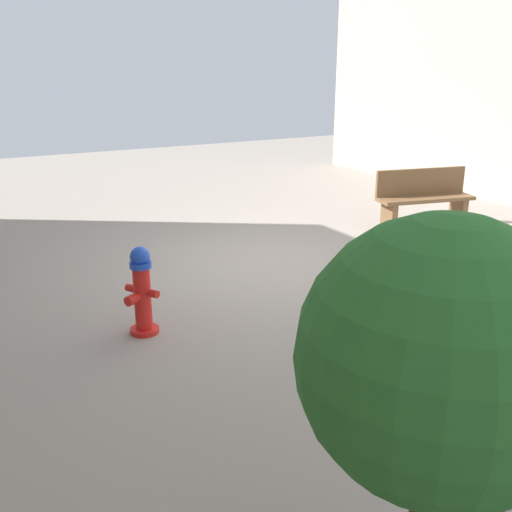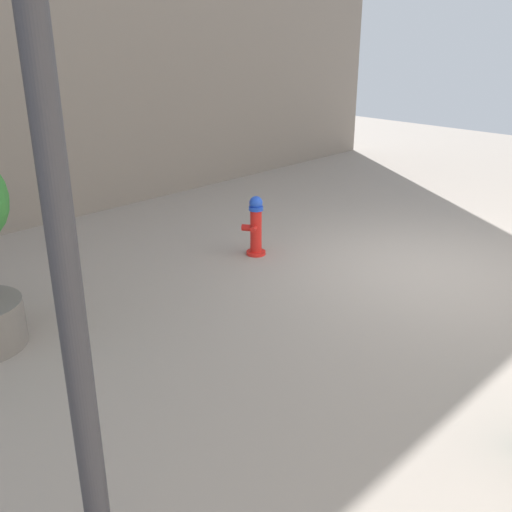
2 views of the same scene
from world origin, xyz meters
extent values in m
plane|color=gray|center=(0.00, 0.00, 0.00)|extent=(23.40, 23.40, 0.00)
cylinder|color=red|center=(2.15, 1.26, 0.03)|extent=(0.29, 0.29, 0.05)
cylinder|color=red|center=(2.15, 1.26, 0.38)|extent=(0.17, 0.17, 0.65)
cylinder|color=blue|center=(2.15, 1.26, 0.73)|extent=(0.22, 0.22, 0.06)
sphere|color=blue|center=(2.15, 1.26, 0.82)|extent=(0.20, 0.20, 0.20)
cylinder|color=red|center=(2.08, 1.38, 0.45)|extent=(0.13, 0.15, 0.08)
cylinder|color=red|center=(2.22, 1.15, 0.45)|extent=(0.13, 0.15, 0.08)
cylinder|color=red|center=(2.28, 1.34, 0.41)|extent=(0.17, 0.16, 0.10)
cube|color=brown|center=(-3.92, -0.22, 0.23)|extent=(0.19, 0.41, 0.45)
cube|color=brown|center=(-2.65, -0.52, 0.23)|extent=(0.19, 0.41, 0.45)
cube|color=brown|center=(-3.29, -0.37, 0.48)|extent=(1.69, 0.79, 0.06)
cube|color=brown|center=(-3.33, -0.56, 0.73)|extent=(1.60, 0.42, 0.44)
sphere|color=#2D722D|center=(2.37, 5.31, 1.63)|extent=(1.04, 1.04, 1.04)
camera|label=1|loc=(3.86, 6.63, 2.63)|focal=41.63mm
camera|label=2|loc=(-3.67, 7.17, 3.27)|focal=41.01mm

